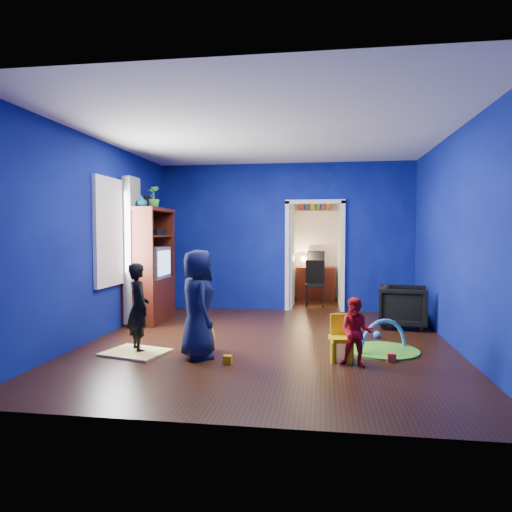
# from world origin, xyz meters

# --- Properties ---
(floor) EXTENTS (5.00, 5.50, 0.01)m
(floor) POSITION_xyz_m (0.00, 0.00, 0.00)
(floor) COLOR black
(floor) RESTS_ON ground
(ceiling) EXTENTS (5.00, 5.50, 0.01)m
(ceiling) POSITION_xyz_m (0.00, 0.00, 2.90)
(ceiling) COLOR white
(ceiling) RESTS_ON wall_back
(wall_back) EXTENTS (5.00, 0.02, 2.90)m
(wall_back) POSITION_xyz_m (0.00, 2.75, 1.45)
(wall_back) COLOR #090E66
(wall_back) RESTS_ON floor
(wall_front) EXTENTS (5.00, 0.02, 2.90)m
(wall_front) POSITION_xyz_m (0.00, -2.75, 1.45)
(wall_front) COLOR #090E66
(wall_front) RESTS_ON floor
(wall_left) EXTENTS (0.02, 5.50, 2.90)m
(wall_left) POSITION_xyz_m (-2.50, 0.00, 1.45)
(wall_left) COLOR #090E66
(wall_left) RESTS_ON floor
(wall_right) EXTENTS (0.02, 5.50, 2.90)m
(wall_right) POSITION_xyz_m (2.50, 0.00, 1.45)
(wall_right) COLOR #090E66
(wall_right) RESTS_ON floor
(alcove) EXTENTS (1.00, 1.75, 2.50)m
(alcove) POSITION_xyz_m (0.60, 3.62, 1.25)
(alcove) COLOR silver
(alcove) RESTS_ON floor
(armchair) EXTENTS (0.85, 0.84, 0.68)m
(armchair) POSITION_xyz_m (2.05, 1.35, 0.34)
(armchair) COLOR black
(armchair) RESTS_ON floor
(child_black) EXTENTS (0.48, 0.50, 1.15)m
(child_black) POSITION_xyz_m (-1.60, -0.70, 0.58)
(child_black) COLOR black
(child_black) RESTS_ON floor
(child_navy) EXTENTS (0.67, 0.77, 1.33)m
(child_navy) POSITION_xyz_m (-0.76, -0.86, 0.67)
(child_navy) COLOR #0F1739
(child_navy) RESTS_ON floor
(toddler_red) EXTENTS (0.44, 0.38, 0.80)m
(toddler_red) POSITION_xyz_m (1.14, -0.96, 0.40)
(toddler_red) COLOR red
(toddler_red) RESTS_ON floor
(vase) EXTENTS (0.21, 0.21, 0.19)m
(vase) POSITION_xyz_m (-2.22, 0.96, 2.05)
(vase) COLOR #0B5C5E
(vase) RESTS_ON tv_armoire
(potted_plant) EXTENTS (0.26, 0.26, 0.41)m
(potted_plant) POSITION_xyz_m (-2.22, 1.48, 2.17)
(potted_plant) COLOR #368D33
(potted_plant) RESTS_ON tv_armoire
(tv_armoire) EXTENTS (0.58, 1.14, 1.96)m
(tv_armoire) POSITION_xyz_m (-2.22, 1.26, 0.98)
(tv_armoire) COLOR #421A0B
(tv_armoire) RESTS_ON floor
(crt_tv) EXTENTS (0.46, 0.70, 0.54)m
(crt_tv) POSITION_xyz_m (-2.18, 1.26, 1.02)
(crt_tv) COLOR silver
(crt_tv) RESTS_ON tv_armoire
(yellow_blanket) EXTENTS (0.88, 0.77, 0.03)m
(yellow_blanket) POSITION_xyz_m (-1.60, -0.80, 0.01)
(yellow_blanket) COLOR #F2E07A
(yellow_blanket) RESTS_ON floor
(hopper_ball) EXTENTS (0.40, 0.40, 0.40)m
(hopper_ball) POSITION_xyz_m (-0.81, -0.61, 0.20)
(hopper_ball) COLOR yellow
(hopper_ball) RESTS_ON floor
(kid_chair) EXTENTS (0.33, 0.33, 0.50)m
(kid_chair) POSITION_xyz_m (0.99, -0.76, 0.25)
(kid_chair) COLOR yellow
(kid_chair) RESTS_ON floor
(play_mat) EXTENTS (0.91, 0.91, 0.02)m
(play_mat) POSITION_xyz_m (1.54, -0.23, 0.01)
(play_mat) COLOR #449622
(play_mat) RESTS_ON floor
(toy_arch) EXTENTS (0.68, 0.53, 0.82)m
(toy_arch) POSITION_xyz_m (1.54, -0.23, 0.02)
(toy_arch) COLOR #3F8CD8
(toy_arch) RESTS_ON floor
(window_left) EXTENTS (0.03, 0.95, 1.55)m
(window_left) POSITION_xyz_m (-2.48, 0.35, 1.55)
(window_left) COLOR white
(window_left) RESTS_ON wall_left
(curtain) EXTENTS (0.14, 0.42, 2.40)m
(curtain) POSITION_xyz_m (-2.37, 0.90, 1.25)
(curtain) COLOR slate
(curtain) RESTS_ON floor
(doorway) EXTENTS (1.16, 0.10, 2.10)m
(doorway) POSITION_xyz_m (0.60, 2.75, 1.05)
(doorway) COLOR white
(doorway) RESTS_ON floor
(study_desk) EXTENTS (0.88, 0.44, 0.75)m
(study_desk) POSITION_xyz_m (0.60, 4.26, 0.38)
(study_desk) COLOR #3D140A
(study_desk) RESTS_ON floor
(desk_monitor) EXTENTS (0.40, 0.05, 0.32)m
(desk_monitor) POSITION_xyz_m (0.60, 4.38, 0.95)
(desk_monitor) COLOR black
(desk_monitor) RESTS_ON study_desk
(desk_lamp) EXTENTS (0.14, 0.14, 0.14)m
(desk_lamp) POSITION_xyz_m (0.32, 4.32, 0.93)
(desk_lamp) COLOR #FFD88C
(desk_lamp) RESTS_ON study_desk
(folding_chair) EXTENTS (0.40, 0.40, 0.92)m
(folding_chair) POSITION_xyz_m (0.60, 3.30, 0.46)
(folding_chair) COLOR black
(folding_chair) RESTS_ON floor
(book_shelf) EXTENTS (0.88, 0.24, 0.04)m
(book_shelf) POSITION_xyz_m (0.60, 4.37, 2.02)
(book_shelf) COLOR white
(book_shelf) RESTS_ON study_desk
(toy_0) EXTENTS (0.10, 0.08, 0.10)m
(toy_0) POSITION_xyz_m (1.58, -0.70, 0.05)
(toy_0) COLOR red
(toy_0) RESTS_ON floor
(toy_1) EXTENTS (0.11, 0.11, 0.11)m
(toy_1) POSITION_xyz_m (1.55, 0.52, 0.06)
(toy_1) COLOR blue
(toy_1) RESTS_ON floor
(toy_2) EXTENTS (0.10, 0.08, 0.10)m
(toy_2) POSITION_xyz_m (-0.35, -1.08, 0.05)
(toy_2) COLOR orange
(toy_2) RESTS_ON floor
(toy_3) EXTENTS (0.11, 0.11, 0.11)m
(toy_3) POSITION_xyz_m (1.18, 0.86, 0.06)
(toy_3) COLOR green
(toy_3) RESTS_ON floor
(toy_4) EXTENTS (0.10, 0.08, 0.10)m
(toy_4) POSITION_xyz_m (0.97, 0.49, 0.05)
(toy_4) COLOR #CC4CBF
(toy_4) RESTS_ON floor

